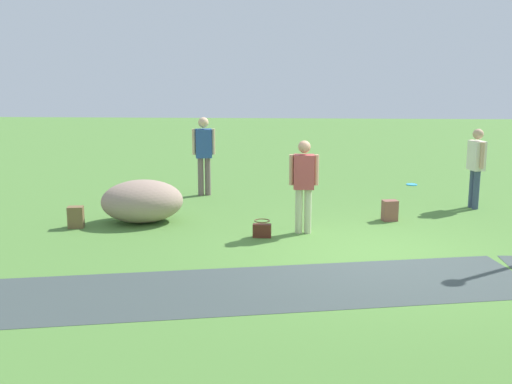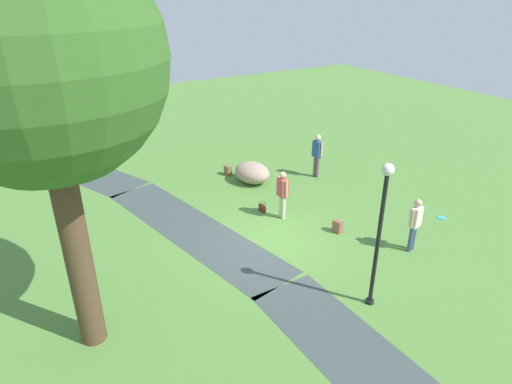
{
  "view_description": "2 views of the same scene",
  "coord_description": "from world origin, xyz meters",
  "px_view_note": "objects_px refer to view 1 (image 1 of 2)",
  "views": [
    {
      "loc": [
        1.37,
        9.8,
        3.05
      ],
      "look_at": [
        1.91,
        -1.42,
        0.7
      ],
      "focal_mm": 44.47,
      "sensor_mm": 36.0,
      "label": 1
    },
    {
      "loc": [
        -9.65,
        6.26,
        7.12
      ],
      "look_at": [
        1.26,
        -0.32,
        1.09
      ],
      "focal_mm": 30.92,
      "sensor_mm": 36.0,
      "label": 2
    }
  ],
  "objects_px": {
    "lawn_boulder": "(142,201)",
    "spare_backpack_on_lawn": "(390,211)",
    "woman_with_handbag": "(304,180)",
    "backpack_by_boulder": "(76,217)",
    "frisbee_on_grass": "(412,185)",
    "handbag_on_grass": "(262,230)",
    "passerby_on_path": "(476,163)",
    "man_near_boulder": "(204,150)"
  },
  "relations": [
    {
      "from": "lawn_boulder",
      "to": "passerby_on_path",
      "type": "bearing_deg",
      "value": -167.44
    },
    {
      "from": "lawn_boulder",
      "to": "handbag_on_grass",
      "type": "relative_size",
      "value": 5.43
    },
    {
      "from": "handbag_on_grass",
      "to": "man_near_boulder",
      "type": "bearing_deg",
      "value": -67.25
    },
    {
      "from": "woman_with_handbag",
      "to": "man_near_boulder",
      "type": "relative_size",
      "value": 0.93
    },
    {
      "from": "handbag_on_grass",
      "to": "spare_backpack_on_lawn",
      "type": "relative_size",
      "value": 0.81
    },
    {
      "from": "handbag_on_grass",
      "to": "frisbee_on_grass",
      "type": "height_order",
      "value": "handbag_on_grass"
    },
    {
      "from": "woman_with_handbag",
      "to": "frisbee_on_grass",
      "type": "bearing_deg",
      "value": -121.48
    },
    {
      "from": "man_near_boulder",
      "to": "backpack_by_boulder",
      "type": "relative_size",
      "value": 4.46
    },
    {
      "from": "passerby_on_path",
      "to": "handbag_on_grass",
      "type": "xyz_separation_m",
      "value": [
        4.34,
        2.46,
        -0.82
      ]
    },
    {
      "from": "man_near_boulder",
      "to": "backpack_by_boulder",
      "type": "height_order",
      "value": "man_near_boulder"
    },
    {
      "from": "backpack_by_boulder",
      "to": "woman_with_handbag",
      "type": "bearing_deg",
      "value": 177.65
    },
    {
      "from": "lawn_boulder",
      "to": "man_near_boulder",
      "type": "height_order",
      "value": "man_near_boulder"
    },
    {
      "from": "lawn_boulder",
      "to": "backpack_by_boulder",
      "type": "xyz_separation_m",
      "value": [
        1.14,
        0.47,
        -0.21
      ]
    },
    {
      "from": "backpack_by_boulder",
      "to": "frisbee_on_grass",
      "type": "height_order",
      "value": "backpack_by_boulder"
    },
    {
      "from": "lawn_boulder",
      "to": "spare_backpack_on_lawn",
      "type": "bearing_deg",
      "value": -175.9
    },
    {
      "from": "frisbee_on_grass",
      "to": "backpack_by_boulder",
      "type": "bearing_deg",
      "value": 32.26
    },
    {
      "from": "lawn_boulder",
      "to": "frisbee_on_grass",
      "type": "relative_size",
      "value": 6.56
    },
    {
      "from": "man_near_boulder",
      "to": "spare_backpack_on_lawn",
      "type": "bearing_deg",
      "value": 150.76
    },
    {
      "from": "passerby_on_path",
      "to": "spare_backpack_on_lawn",
      "type": "height_order",
      "value": "passerby_on_path"
    },
    {
      "from": "woman_with_handbag",
      "to": "passerby_on_path",
      "type": "height_order",
      "value": "woman_with_handbag"
    },
    {
      "from": "lawn_boulder",
      "to": "spare_backpack_on_lawn",
      "type": "height_order",
      "value": "lawn_boulder"
    },
    {
      "from": "woman_with_handbag",
      "to": "passerby_on_path",
      "type": "bearing_deg",
      "value": -149.47
    },
    {
      "from": "woman_with_handbag",
      "to": "lawn_boulder",
      "type": "bearing_deg",
      "value": -11.96
    },
    {
      "from": "man_near_boulder",
      "to": "passerby_on_path",
      "type": "xyz_separation_m",
      "value": [
        -5.8,
        1.02,
        -0.08
      ]
    },
    {
      "from": "spare_backpack_on_lawn",
      "to": "passerby_on_path",
      "type": "bearing_deg",
      "value": -149.22
    },
    {
      "from": "passerby_on_path",
      "to": "frisbee_on_grass",
      "type": "xyz_separation_m",
      "value": [
        0.8,
        -2.46,
        -0.95
      ]
    },
    {
      "from": "lawn_boulder",
      "to": "spare_backpack_on_lawn",
      "type": "relative_size",
      "value": 4.43
    },
    {
      "from": "passerby_on_path",
      "to": "man_near_boulder",
      "type": "bearing_deg",
      "value": -10.02
    },
    {
      "from": "lawn_boulder",
      "to": "woman_with_handbag",
      "type": "distance_m",
      "value": 3.17
    },
    {
      "from": "passerby_on_path",
      "to": "backpack_by_boulder",
      "type": "bearing_deg",
      "value": 14.09
    },
    {
      "from": "woman_with_handbag",
      "to": "backpack_by_boulder",
      "type": "bearing_deg",
      "value": -2.35
    },
    {
      "from": "man_near_boulder",
      "to": "handbag_on_grass",
      "type": "xyz_separation_m",
      "value": [
        -1.46,
        3.48,
        -0.9
      ]
    },
    {
      "from": "man_near_boulder",
      "to": "handbag_on_grass",
      "type": "distance_m",
      "value": 3.88
    },
    {
      "from": "woman_with_handbag",
      "to": "frisbee_on_grass",
      "type": "distance_m",
      "value": 5.47
    },
    {
      "from": "man_near_boulder",
      "to": "passerby_on_path",
      "type": "bearing_deg",
      "value": 169.98
    },
    {
      "from": "frisbee_on_grass",
      "to": "passerby_on_path",
      "type": "bearing_deg",
      "value": 108.02
    },
    {
      "from": "backpack_by_boulder",
      "to": "spare_backpack_on_lawn",
      "type": "relative_size",
      "value": 1.0
    },
    {
      "from": "lawn_boulder",
      "to": "backpack_by_boulder",
      "type": "relative_size",
      "value": 4.43
    },
    {
      "from": "man_near_boulder",
      "to": "frisbee_on_grass",
      "type": "xyz_separation_m",
      "value": [
        -5.0,
        -1.44,
        -1.03
      ]
    },
    {
      "from": "woman_with_handbag",
      "to": "man_near_boulder",
      "type": "xyz_separation_m",
      "value": [
        2.18,
        -3.15,
        0.08
      ]
    },
    {
      "from": "passerby_on_path",
      "to": "backpack_by_boulder",
      "type": "xyz_separation_m",
      "value": [
        7.8,
        1.96,
        -0.77
      ]
    },
    {
      "from": "handbag_on_grass",
      "to": "backpack_by_boulder",
      "type": "relative_size",
      "value": 0.81
    }
  ]
}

